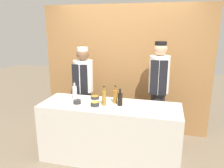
{
  "coord_description": "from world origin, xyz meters",
  "views": [
    {
      "loc": [
        0.77,
        -2.92,
        2.02
      ],
      "look_at": [
        0.0,
        0.14,
        1.17
      ],
      "focal_mm": 35.0,
      "sensor_mm": 36.0,
      "label": 1
    }
  ],
  "objects": [
    {
      "name": "chef_right",
      "position": [
        0.67,
        0.66,
        0.98
      ],
      "size": [
        0.33,
        0.33,
        1.78
      ],
      "color": "#28282D",
      "rests_on": "ground_plane"
    },
    {
      "name": "sauce_bowl_orange",
      "position": [
        -0.3,
        0.21,
        0.92
      ],
      "size": [
        0.13,
        0.13,
        0.05
      ],
      "color": "#2D2D2D",
      "rests_on": "counter"
    },
    {
      "name": "cabinet_wall",
      "position": [
        0.0,
        1.16,
        1.2
      ],
      "size": [
        3.17,
        0.18,
        2.4
      ],
      "color": "olive",
      "rests_on": "ground_plane"
    },
    {
      "name": "bottle_clear",
      "position": [
        -0.59,
        0.1,
        1.01
      ],
      "size": [
        0.07,
        0.07,
        0.29
      ],
      "color": "silver",
      "rests_on": "counter"
    },
    {
      "name": "sauce_bowl_yellow",
      "position": [
        -0.19,
        -0.1,
        0.93
      ],
      "size": [
        0.13,
        0.13,
        0.06
      ],
      "color": "#2D2D2D",
      "rests_on": "counter"
    },
    {
      "name": "sauce_bowl_red",
      "position": [
        -0.48,
        -0.07,
        0.92
      ],
      "size": [
        0.11,
        0.11,
        0.05
      ],
      "color": "#2D2D2D",
      "rests_on": "counter"
    },
    {
      "name": "bottle_amber",
      "position": [
        0.06,
        0.1,
        1.0
      ],
      "size": [
        0.06,
        0.06,
        0.27
      ],
      "color": "#9E661E",
      "rests_on": "counter"
    },
    {
      "name": "counter",
      "position": [
        0.0,
        0.0,
        0.45
      ],
      "size": [
        2.07,
        0.7,
        0.89
      ],
      "color": "beige",
      "rests_on": "ground_plane"
    },
    {
      "name": "bottle_vinegar",
      "position": [
        -0.07,
        -0.04,
        1.01
      ],
      "size": [
        0.06,
        0.06,
        0.29
      ],
      "color": "olive",
      "rests_on": "counter"
    },
    {
      "name": "ground_plane",
      "position": [
        0.0,
        0.0,
        0.0
      ],
      "size": [
        14.0,
        14.0,
        0.0
      ],
      "primitive_type": "plane",
      "color": "#756651"
    },
    {
      "name": "cutting_board",
      "position": [
        0.66,
        -0.04,
        0.9
      ],
      "size": [
        0.35,
        0.23,
        0.02
      ],
      "color": "white",
      "rests_on": "counter"
    },
    {
      "name": "bottle_soy",
      "position": [
        0.15,
        0.02,
        0.99
      ],
      "size": [
        0.07,
        0.07,
        0.25
      ],
      "color": "black",
      "rests_on": "counter"
    },
    {
      "name": "chef_left",
      "position": [
        -0.67,
        0.66,
        0.9
      ],
      "size": [
        0.35,
        0.35,
        1.66
      ],
      "color": "#28282D",
      "rests_on": "ground_plane"
    }
  ]
}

